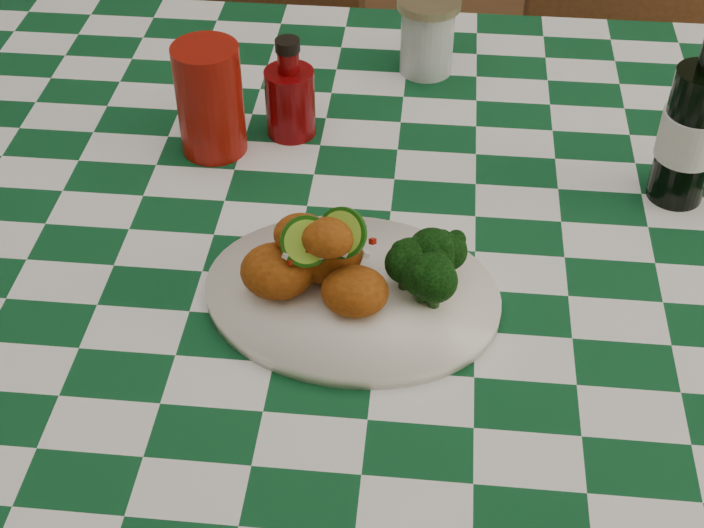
# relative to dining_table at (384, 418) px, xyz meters

# --- Properties ---
(dining_table) EXTENTS (1.66, 1.06, 0.79)m
(dining_table) POSITION_rel_dining_table_xyz_m (0.00, 0.00, 0.00)
(dining_table) COLOR #0C421F
(dining_table) RESTS_ON ground
(plate) EXTENTS (0.35, 0.29, 0.02)m
(plate) POSITION_rel_dining_table_xyz_m (-0.03, -0.16, 0.40)
(plate) COLOR white
(plate) RESTS_ON dining_table
(fried_chicken_pile) EXTENTS (0.15, 0.11, 0.10)m
(fried_chicken_pile) POSITION_rel_dining_table_xyz_m (-0.06, -0.16, 0.46)
(fried_chicken_pile) COLOR #9D480F
(fried_chicken_pile) RESTS_ON plate
(broccoli_side) EXTENTS (0.08, 0.08, 0.06)m
(broccoli_side) POSITION_rel_dining_table_xyz_m (0.04, -0.15, 0.44)
(broccoli_side) COLOR black
(broccoli_side) RESTS_ON plate
(red_tumbler) EXTENTS (0.11, 0.11, 0.15)m
(red_tumbler) POSITION_rel_dining_table_xyz_m (-0.24, 0.11, 0.47)
(red_tumbler) COLOR maroon
(red_tumbler) RESTS_ON dining_table
(ketchup_bottle) EXTENTS (0.09, 0.09, 0.14)m
(ketchup_bottle) POSITION_rel_dining_table_xyz_m (-0.14, 0.16, 0.46)
(ketchup_bottle) COLOR #620406
(ketchup_bottle) RESTS_ON dining_table
(mason_jar) EXTENTS (0.11, 0.11, 0.11)m
(mason_jar) POSITION_rel_dining_table_xyz_m (0.03, 0.34, 0.45)
(mason_jar) COLOR #B2BCBA
(mason_jar) RESTS_ON dining_table
(beer_bottle) EXTENTS (0.08, 0.08, 0.24)m
(beer_bottle) POSITION_rel_dining_table_xyz_m (0.35, 0.07, 0.52)
(beer_bottle) COLOR black
(beer_bottle) RESTS_ON dining_table
(wooden_chair_left) EXTENTS (0.54, 0.55, 1.01)m
(wooden_chair_left) POSITION_rel_dining_table_xyz_m (-0.38, 0.72, 0.11)
(wooden_chair_left) COLOR #472814
(wooden_chair_left) RESTS_ON ground
(wooden_chair_right) EXTENTS (0.45, 0.46, 0.86)m
(wooden_chair_right) POSITION_rel_dining_table_xyz_m (0.43, 0.68, 0.04)
(wooden_chair_right) COLOR #472814
(wooden_chair_right) RESTS_ON ground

